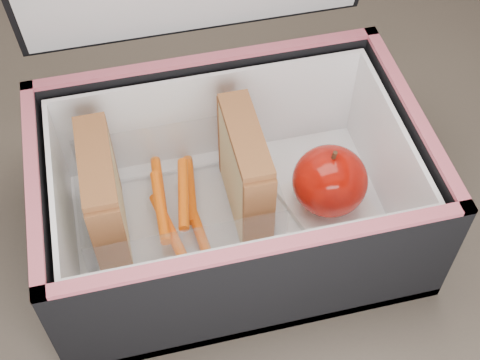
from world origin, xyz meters
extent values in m
cube|color=#51463B|center=(0.00, 0.00, 0.73)|extent=(1.20, 0.80, 0.03)
cube|color=#DDC786|center=(-0.15, -0.04, 0.82)|extent=(0.01, 0.10, 0.10)
cube|color=#C15F69|center=(-0.14, -0.04, 0.82)|extent=(0.01, 0.09, 0.10)
cube|color=#DDC786|center=(-0.13, -0.04, 0.82)|extent=(0.01, 0.10, 0.10)
cube|color=brown|center=(-0.14, -0.04, 0.87)|extent=(0.03, 0.10, 0.01)
cube|color=#DDC786|center=(-0.02, -0.04, 0.82)|extent=(0.01, 0.10, 0.10)
cube|color=#C15F69|center=(-0.02, -0.04, 0.82)|extent=(0.01, 0.09, 0.10)
cube|color=#DDC786|center=(-0.01, -0.04, 0.82)|extent=(0.01, 0.10, 0.10)
cube|color=brown|center=(-0.02, -0.04, 0.87)|extent=(0.03, 0.10, 0.01)
cylinder|color=#F24807|center=(-0.06, -0.01, 0.77)|extent=(0.02, 0.08, 0.01)
cylinder|color=#F24807|center=(-0.09, -0.02, 0.79)|extent=(0.01, 0.08, 0.01)
cylinder|color=#F24807|center=(-0.10, -0.04, 0.80)|extent=(0.01, 0.08, 0.01)
cylinder|color=#F24807|center=(-0.07, -0.05, 0.77)|extent=(0.02, 0.08, 0.01)
cylinder|color=#F24807|center=(-0.09, -0.06, 0.79)|extent=(0.03, 0.08, 0.01)
cylinder|color=#F24807|center=(-0.07, -0.03, 0.80)|extent=(0.02, 0.08, 0.01)
cube|color=white|center=(0.06, -0.06, 0.77)|extent=(0.09, 0.09, 0.01)
ellipsoid|color=maroon|center=(0.06, -0.06, 0.81)|extent=(0.07, 0.07, 0.06)
cylinder|color=#402717|center=(0.06, -0.06, 0.84)|extent=(0.00, 0.01, 0.01)
camera|label=1|loc=(-0.11, -0.41, 1.29)|focal=50.00mm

